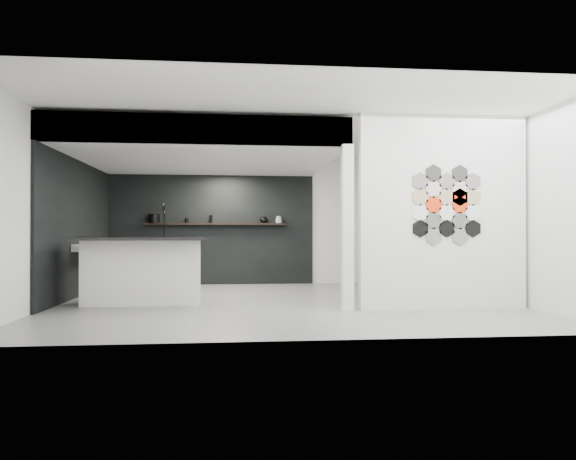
% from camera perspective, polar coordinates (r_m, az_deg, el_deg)
% --- Properties ---
extents(floor, '(7.00, 6.00, 0.01)m').
position_cam_1_polar(floor, '(8.27, -0.49, -8.01)').
color(floor, slate).
extents(partition_panel, '(2.45, 0.15, 2.80)m').
position_cam_1_polar(partition_panel, '(7.75, 16.81, 1.91)').
color(partition_panel, silver).
rests_on(partition_panel, floor).
extents(bay_clad_back, '(4.40, 0.04, 2.35)m').
position_cam_1_polar(bay_clad_back, '(11.15, -8.53, 0.02)').
color(bay_clad_back, black).
rests_on(bay_clad_back, floor).
extents(bay_clad_left, '(0.04, 4.00, 2.35)m').
position_cam_1_polar(bay_clad_left, '(9.57, -22.24, 0.13)').
color(bay_clad_left, black).
rests_on(bay_clad_left, floor).
extents(bulkhead, '(4.40, 4.00, 0.40)m').
position_cam_1_polar(bulkhead, '(9.30, -9.15, 8.63)').
color(bulkhead, silver).
rests_on(bulkhead, corner_column).
extents(corner_column, '(0.16, 0.16, 2.35)m').
position_cam_1_polar(corner_column, '(7.33, 6.61, 0.27)').
color(corner_column, silver).
rests_on(corner_column, floor).
extents(fascia_beam, '(4.40, 0.16, 0.40)m').
position_cam_1_polar(fascia_beam, '(7.41, -10.09, 10.97)').
color(fascia_beam, silver).
rests_on(fascia_beam, corner_column).
extents(wall_basin, '(0.40, 0.60, 0.12)m').
position_cam_1_polar(wall_basin, '(9.31, -21.25, -1.85)').
color(wall_basin, silver).
rests_on(wall_basin, bay_clad_left).
extents(display_shelf, '(3.00, 0.15, 0.04)m').
position_cam_1_polar(display_shelf, '(11.04, -8.04, 0.68)').
color(display_shelf, black).
rests_on(display_shelf, bay_clad_back).
extents(kitchen_island, '(1.96, 0.89, 1.57)m').
position_cam_1_polar(kitchen_island, '(8.27, -15.85, -4.26)').
color(kitchen_island, silver).
rests_on(kitchen_island, floor).
extents(stockpot, '(0.26, 0.26, 0.19)m').
position_cam_1_polar(stockpot, '(11.17, -14.65, 1.26)').
color(stockpot, black).
rests_on(stockpot, display_shelf).
extents(kettle, '(0.18, 0.18, 0.14)m').
position_cam_1_polar(kettle, '(11.05, -2.71, 1.14)').
color(kettle, black).
rests_on(kettle, display_shelf).
extents(glass_bowl, '(0.16, 0.16, 0.10)m').
position_cam_1_polar(glass_bowl, '(11.07, -1.03, 1.02)').
color(glass_bowl, gray).
rests_on(glass_bowl, display_shelf).
extents(glass_vase, '(0.13, 0.13, 0.15)m').
position_cam_1_polar(glass_vase, '(11.07, -1.03, 1.16)').
color(glass_vase, gray).
rests_on(glass_vase, display_shelf).
extents(bottle_dark, '(0.08, 0.08, 0.17)m').
position_cam_1_polar(bottle_dark, '(11.05, -8.56, 1.21)').
color(bottle_dark, black).
rests_on(bottle_dark, display_shelf).
extents(utensil_cup, '(0.09, 0.09, 0.10)m').
position_cam_1_polar(utensil_cup, '(11.09, -11.19, 1.03)').
color(utensil_cup, black).
rests_on(utensil_cup, display_shelf).
extents(hex_tile_cluster, '(1.04, 0.02, 1.16)m').
position_cam_1_polar(hex_tile_cluster, '(7.69, 17.28, 2.71)').
color(hex_tile_cluster, black).
rests_on(hex_tile_cluster, partition_panel).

